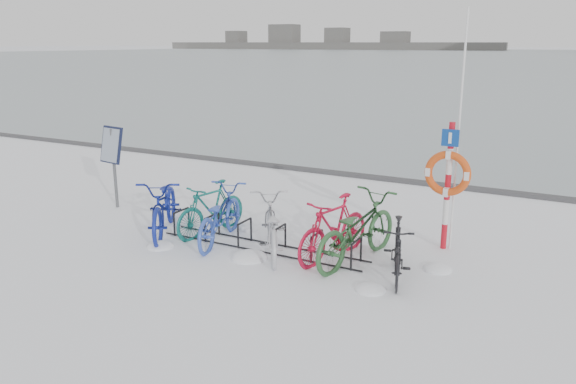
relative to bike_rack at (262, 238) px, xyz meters
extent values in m
plane|color=white|center=(0.00, 0.00, -0.18)|extent=(900.00, 900.00, 0.00)
cube|color=#9AA6AE|center=(0.00, 155.00, -0.17)|extent=(400.00, 298.00, 0.02)
cube|color=#3F3F42|center=(0.00, 5.90, -0.13)|extent=(400.00, 0.25, 0.10)
cylinder|color=black|center=(-1.80, -0.22, 0.04)|extent=(0.04, 0.04, 0.44)
cylinder|color=black|center=(-1.80, 0.22, 0.04)|extent=(0.04, 0.04, 0.44)
cylinder|color=black|center=(-1.80, 0.00, 0.26)|extent=(0.04, 0.44, 0.04)
cylinder|color=black|center=(-1.08, -0.22, 0.04)|extent=(0.04, 0.04, 0.44)
cylinder|color=black|center=(-1.08, 0.22, 0.04)|extent=(0.04, 0.04, 0.44)
cylinder|color=black|center=(-1.08, 0.00, 0.26)|extent=(0.04, 0.44, 0.04)
cylinder|color=black|center=(-0.36, -0.22, 0.04)|extent=(0.04, 0.04, 0.44)
cylinder|color=black|center=(-0.36, 0.22, 0.04)|extent=(0.04, 0.04, 0.44)
cylinder|color=black|center=(-0.36, 0.00, 0.26)|extent=(0.04, 0.44, 0.04)
cylinder|color=black|center=(0.36, -0.22, 0.04)|extent=(0.04, 0.04, 0.44)
cylinder|color=black|center=(0.36, 0.22, 0.04)|extent=(0.04, 0.04, 0.44)
cylinder|color=black|center=(0.36, 0.00, 0.26)|extent=(0.04, 0.44, 0.04)
cylinder|color=black|center=(1.08, -0.22, 0.04)|extent=(0.04, 0.04, 0.44)
cylinder|color=black|center=(1.08, 0.22, 0.04)|extent=(0.04, 0.04, 0.44)
cylinder|color=black|center=(1.08, 0.00, 0.26)|extent=(0.04, 0.44, 0.04)
cylinder|color=black|center=(1.80, -0.22, 0.04)|extent=(0.04, 0.04, 0.44)
cylinder|color=black|center=(1.80, 0.22, 0.04)|extent=(0.04, 0.04, 0.44)
cylinder|color=black|center=(1.80, 0.00, 0.26)|extent=(0.04, 0.44, 0.04)
cylinder|color=black|center=(0.00, -0.22, -0.16)|extent=(4.00, 0.03, 0.03)
cylinder|color=black|center=(0.00, 0.22, -0.16)|extent=(4.00, 0.03, 0.03)
cylinder|color=#595B5E|center=(-4.16, 0.69, 0.70)|extent=(0.07, 0.07, 1.76)
cube|color=black|center=(-4.16, 0.66, 1.23)|extent=(0.63, 0.32, 0.80)
cube|color=#8C99AD|center=(-4.16, 0.62, 1.23)|extent=(0.56, 0.24, 0.71)
cylinder|color=red|center=(2.88, 1.51, 0.05)|extent=(0.10, 0.10, 0.45)
cylinder|color=silver|center=(2.88, 1.51, 0.50)|extent=(0.10, 0.10, 0.45)
cylinder|color=red|center=(2.88, 1.51, 0.95)|extent=(0.10, 0.10, 0.45)
cylinder|color=silver|center=(2.88, 1.51, 1.40)|extent=(0.10, 0.10, 0.45)
cylinder|color=red|center=(2.88, 1.51, 1.86)|extent=(0.10, 0.10, 0.45)
torus|color=#D14813|center=(2.88, 1.42, 1.21)|extent=(0.79, 0.13, 0.79)
cube|color=navy|center=(2.88, 1.43, 1.83)|extent=(0.29, 0.03, 0.29)
cylinder|color=silver|center=(2.98, 1.56, 1.88)|extent=(0.04, 0.04, 4.11)
cube|color=#515151|center=(-120.00, 260.00, 1.57)|extent=(180.00, 12.00, 3.50)
cube|color=#515151|center=(-150.00, 260.00, 5.32)|extent=(24.00, 10.00, 8.00)
cube|color=#515151|center=(-90.00, 260.00, 4.82)|extent=(20.00, 10.00, 6.00)
imported|color=navy|center=(-2.06, -0.15, 0.40)|extent=(1.80, 2.32, 1.17)
imported|color=#136660|center=(-1.27, 0.24, 0.34)|extent=(0.81, 1.80, 1.04)
imported|color=#3352BB|center=(-0.87, -0.05, 0.34)|extent=(1.14, 2.10, 1.05)
imported|color=#B5B7BE|center=(0.26, -0.13, 0.33)|extent=(1.64, 2.02, 1.03)
imported|color=red|center=(1.32, 0.16, 0.38)|extent=(0.96, 1.93, 1.12)
imported|color=#2B592F|center=(1.71, 0.22, 0.41)|extent=(1.23, 2.35, 1.17)
imported|color=black|center=(2.53, -0.13, 0.30)|extent=(0.91, 1.65, 0.96)
ellipsoid|color=white|center=(3.03, 0.47, -0.18)|extent=(0.48, 0.48, 0.17)
ellipsoid|color=white|center=(0.06, -0.53, -0.18)|extent=(0.63, 0.63, 0.22)
ellipsoid|color=white|center=(-0.75, 0.74, -0.18)|extent=(0.40, 0.40, 0.14)
ellipsoid|color=white|center=(2.33, -0.77, -0.18)|extent=(0.48, 0.48, 0.17)
ellipsoid|color=white|center=(-1.64, -0.83, -0.18)|extent=(0.50, 0.50, 0.17)
camera|label=1|loc=(4.86, -8.14, 3.39)|focal=35.00mm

